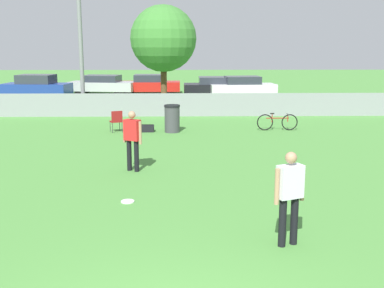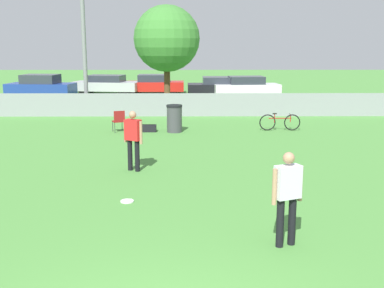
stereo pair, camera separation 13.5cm
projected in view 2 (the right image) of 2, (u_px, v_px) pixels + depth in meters
The scene contains 15 objects.
fence_backline at pixel (180, 105), 22.78m from camera, with size 21.15×0.07×1.21m.
light_pole at pixel (82, 8), 22.61m from camera, with size 0.90×0.36×8.58m.
tree_near_pole at pixel (167, 39), 24.83m from camera, with size 3.43×3.43×5.37m.
player_receiver_white at pixel (287, 192), 8.04m from camera, with size 0.55×0.37×1.64m.
player_defender_red at pixel (133, 136), 12.88m from camera, with size 0.53×0.41×1.64m.
frisbee_disc at pixel (127, 201), 10.50m from camera, with size 0.29×0.29×0.03m.
folding_chair_sideline at pixel (119, 120), 18.72m from camera, with size 0.56×0.56×0.85m.
bicycle_sideline at pixel (280, 122), 19.09m from camera, with size 1.63×0.44×0.70m.
trash_bin at pixel (174, 118), 18.70m from camera, with size 0.62×0.62×1.07m.
gear_bag_sideline at pixel (149, 128), 18.87m from camera, with size 0.60×0.33×0.29m.
parked_car_blue at pixel (41, 87), 30.36m from camera, with size 4.30×2.26×1.50m.
parked_car_silver at pixel (106, 84), 33.14m from camera, with size 4.78×2.52×1.29m.
parked_car_red at pixel (154, 84), 33.36m from camera, with size 4.14×1.83×1.31m.
parked_car_dark at pixel (219, 87), 31.51m from camera, with size 4.07×1.88×1.27m.
parked_car_white at pixel (246, 87), 31.03m from camera, with size 4.36×2.07×1.34m.
Camera 2 is at (0.39, -4.69, 3.38)m, focal length 45.00 mm.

